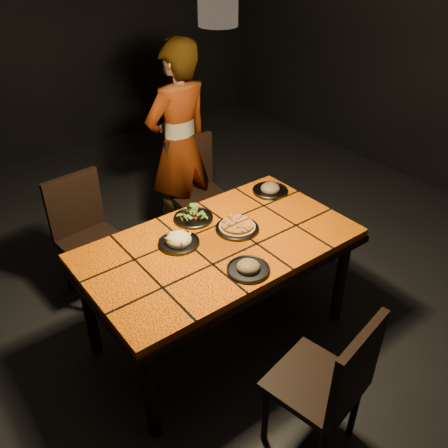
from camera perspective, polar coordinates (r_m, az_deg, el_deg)
room_shell at (r=2.43m, az=-0.64°, el=12.45°), size 6.04×7.04×3.08m
dining_table at (r=2.83m, az=-0.54°, el=-3.45°), size 1.62×0.92×0.75m
chair_near at (r=2.41m, az=12.85°, el=-18.00°), size 0.48×0.48×0.90m
chair_far_left at (r=3.47m, az=-16.38°, el=-0.55°), size 0.44×0.44×0.89m
chair_far_right at (r=3.86m, az=-3.41°, el=4.65°), size 0.45×0.45×0.91m
diner at (r=3.81m, az=-5.37°, el=9.35°), size 0.65×0.47×1.66m
pendant_lamp at (r=2.30m, az=-0.73°, el=24.62°), size 0.18×0.18×1.06m
plate_pizza at (r=2.88m, az=1.59°, el=-0.38°), size 0.27×0.27×0.04m
plate_pasta at (r=2.77m, az=-5.46°, el=-2.03°), size 0.24×0.24×0.08m
plate_salad at (r=2.98m, az=-3.72°, el=0.99°), size 0.25×0.25×0.07m
plate_mushroom_a at (r=2.56m, az=2.93°, el=-5.26°), size 0.24×0.24×0.08m
plate_mushroom_b at (r=3.30m, az=5.59°, el=4.21°), size 0.25×0.25×0.08m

